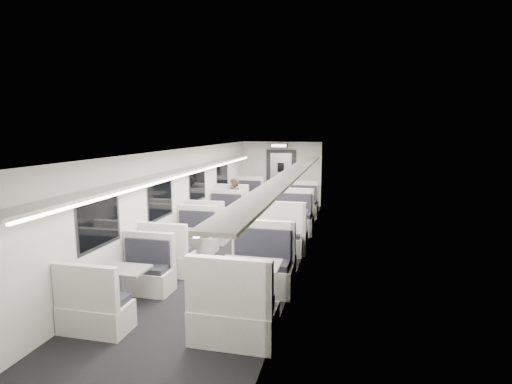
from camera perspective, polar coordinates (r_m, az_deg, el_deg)
The scene contains 19 objects.
room at distance 9.30m, azimuth -2.42°, elevation -1.36°, with size 3.24×12.24×2.64m.
booth_left_a at distance 13.22m, azimuth -2.32°, elevation -1.76°, with size 1.12×2.27×1.21m.
booth_left_b at distance 10.99m, azimuth -5.60°, elevation -4.18°, with size 1.02×2.08×1.11m.
booth_left_c at distance 8.90m, azimuth -10.40°, elevation -7.54°, with size 0.99×2.01×1.08m.
booth_left_d at distance 6.90m, azimuth -18.45°, elevation -12.91°, with size 0.96×1.96×1.05m.
booth_right_a at distance 12.45m, azimuth 6.10°, elevation -2.56°, with size 1.07×2.17×1.16m.
booth_right_b at distance 10.26m, azimuth 4.57°, elevation -4.88°, with size 1.14×2.32×1.24m.
booth_right_c at distance 8.60m, azimuth 2.83°, elevation -7.95°, with size 1.01×2.05×1.10m.
booth_right_d at distance 6.41m, azimuth -1.00°, elevation -13.50°, with size 1.15×2.34×1.25m.
passenger at distance 11.83m, azimuth -3.10°, elevation -1.47°, with size 0.53×0.35×1.45m, color black.
window_a at distance 12.93m, azimuth -4.80°, elevation 2.21°, with size 0.02×1.18×0.84m, color black.
window_b at distance 10.87m, azimuth -8.32°, elevation 0.86°, with size 0.02×1.18×0.84m, color black.
window_c at distance 8.88m, azimuth -13.46°, elevation -1.11°, with size 0.02×1.18×0.84m, color black.
window_d at distance 7.02m, azimuth -21.45°, elevation -4.14°, with size 0.02×1.18×0.84m, color black.
luggage_rack_left at distance 9.33m, azimuth -10.34°, elevation 2.98°, with size 0.46×10.40×0.09m.
luggage_rack_right at distance 8.66m, azimuth 4.99°, elevation 2.64°, with size 0.46×10.40×0.09m.
vestibule_door at distance 15.06m, azimuth 3.57°, elevation 2.00°, with size 1.10×0.13×2.10m.
exit_sign at distance 14.48m, azimuth 3.30°, elevation 6.64°, with size 0.62×0.12×0.16m.
wall_notice at distance 14.90m, azimuth 6.43°, elevation 3.66°, with size 0.32×0.02×0.40m, color white.
Camera 1 is at (2.43, -8.82, 2.87)m, focal length 28.00 mm.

